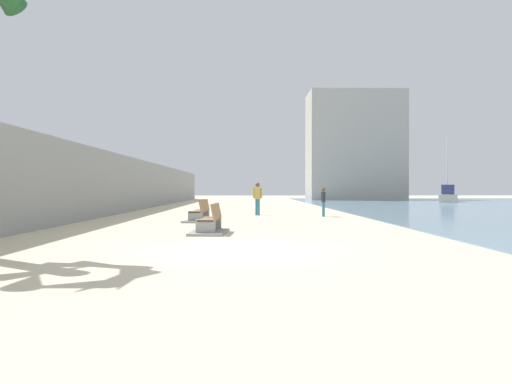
# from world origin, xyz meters

# --- Properties ---
(ground_plane) EXTENTS (120.00, 120.00, 0.00)m
(ground_plane) POSITION_xyz_m (0.00, 18.00, 0.00)
(ground_plane) COLOR beige
(seawall) EXTENTS (0.80, 64.00, 3.43)m
(seawall) POSITION_xyz_m (-7.50, 18.00, 1.71)
(seawall) COLOR gray
(seawall) RESTS_ON ground
(bench_near) EXTENTS (1.24, 2.17, 0.98)m
(bench_near) POSITION_xyz_m (-1.03, 3.90, 0.23)
(bench_near) COLOR gray
(bench_near) RESTS_ON ground
(bench_far) EXTENTS (1.34, 2.22, 0.98)m
(bench_far) POSITION_xyz_m (-1.92, 8.95, 0.23)
(bench_far) COLOR gray
(bench_far) RESTS_ON ground
(person_walking) EXTENTS (0.51, 0.26, 1.78)m
(person_walking) POSITION_xyz_m (0.74, 13.23, 1.04)
(person_walking) COLOR teal
(person_walking) RESTS_ON ground
(person_standing) EXTENTS (0.28, 0.50, 1.53)m
(person_standing) POSITION_xyz_m (4.13, 12.17, 0.87)
(person_standing) COLOR teal
(person_standing) RESTS_ON ground
(boat_distant) EXTENTS (4.51, 7.40, 7.03)m
(boat_distant) POSITION_xyz_m (21.78, 36.40, 0.71)
(boat_distant) COLOR beige
(boat_distant) RESTS_ON water_bay
(harbor_building) EXTENTS (12.00, 6.00, 13.79)m
(harbor_building) POSITION_xyz_m (14.06, 46.00, 6.89)
(harbor_building) COLOR #ADAAA3
(harbor_building) RESTS_ON ground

